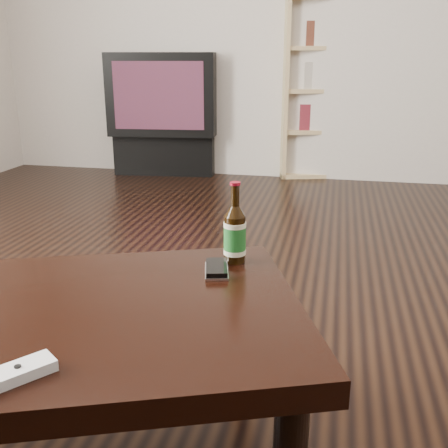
% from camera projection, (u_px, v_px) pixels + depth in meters
% --- Properties ---
extents(floor, '(5.00, 6.00, 0.01)m').
position_uv_depth(floor, '(193.00, 381.00, 1.67)').
color(floor, black).
rests_on(floor, ground).
extents(wall_back, '(5.00, 0.02, 2.70)m').
position_uv_depth(wall_back, '(294.00, 6.00, 4.05)').
color(wall_back, silver).
rests_on(wall_back, ground).
extents(tv_stand, '(0.89, 0.52, 0.34)m').
position_uv_depth(tv_stand, '(168.00, 152.00, 4.63)').
color(tv_stand, black).
rests_on(tv_stand, floor).
extents(tv, '(0.95, 0.65, 0.67)m').
position_uv_depth(tv, '(166.00, 94.00, 4.48)').
color(tv, black).
rests_on(tv, tv_stand).
extents(bookshelf, '(0.83, 0.55, 1.42)m').
position_uv_depth(bookshelf, '(325.00, 86.00, 4.36)').
color(bookshelf, tan).
rests_on(bookshelf, floor).
extents(coffee_table, '(1.35, 1.06, 0.44)m').
position_uv_depth(coffee_table, '(39.00, 337.00, 1.17)').
color(coffee_table, black).
rests_on(coffee_table, floor).
extents(beer_bottle, '(0.07, 0.07, 0.22)m').
position_uv_depth(beer_bottle, '(235.00, 234.00, 1.42)').
color(beer_bottle, black).
rests_on(beer_bottle, coffee_table).
extents(phone, '(0.09, 0.13, 0.02)m').
position_uv_depth(phone, '(217.00, 269.00, 1.36)').
color(phone, silver).
rests_on(phone, coffee_table).
extents(remote, '(0.15, 0.18, 0.02)m').
position_uv_depth(remote, '(0.00, 379.00, 0.90)').
color(remote, '#BCBCBE').
rests_on(remote, coffee_table).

